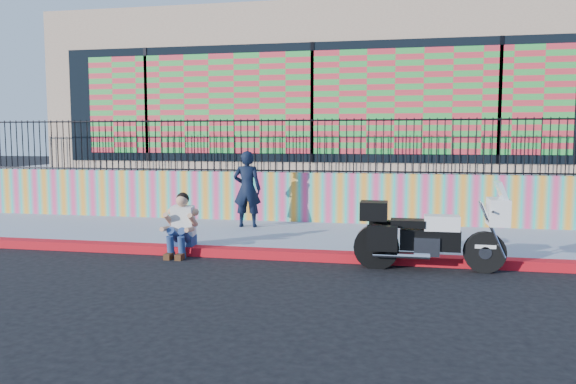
# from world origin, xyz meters

# --- Properties ---
(ground) EXTENTS (90.00, 90.00, 0.00)m
(ground) POSITION_xyz_m (0.00, 0.00, 0.00)
(ground) COLOR black
(ground) RESTS_ON ground
(red_curb) EXTENTS (16.00, 0.30, 0.15)m
(red_curb) POSITION_xyz_m (0.00, 0.00, 0.07)
(red_curb) COLOR #B70D1B
(red_curb) RESTS_ON ground
(sidewalk) EXTENTS (16.00, 3.00, 0.15)m
(sidewalk) POSITION_xyz_m (0.00, 1.65, 0.07)
(sidewalk) COLOR #8C94A8
(sidewalk) RESTS_ON ground
(mural_wall) EXTENTS (16.00, 0.20, 1.10)m
(mural_wall) POSITION_xyz_m (0.00, 3.25, 0.70)
(mural_wall) COLOR #EC3E76
(mural_wall) RESTS_ON sidewalk
(metal_fence) EXTENTS (15.80, 0.04, 1.20)m
(metal_fence) POSITION_xyz_m (0.00, 3.25, 1.85)
(metal_fence) COLOR black
(metal_fence) RESTS_ON mural_wall
(elevated_platform) EXTENTS (16.00, 10.00, 1.25)m
(elevated_platform) POSITION_xyz_m (0.00, 8.35, 0.62)
(elevated_platform) COLOR #8C94A8
(elevated_platform) RESTS_ON ground
(storefront_building) EXTENTS (14.00, 8.06, 4.00)m
(storefront_building) POSITION_xyz_m (0.00, 8.13, 3.25)
(storefront_building) COLOR tan
(storefront_building) RESTS_ON elevated_platform
(police_motorcycle) EXTENTS (2.24, 0.74, 1.40)m
(police_motorcycle) POSITION_xyz_m (2.49, -0.35, 0.58)
(police_motorcycle) COLOR black
(police_motorcycle) RESTS_ON ground
(police_officer) EXTENTS (0.61, 0.42, 1.61)m
(police_officer) POSITION_xyz_m (-1.09, 2.26, 0.95)
(police_officer) COLOR black
(police_officer) RESTS_ON sidewalk
(seated_man) EXTENTS (0.54, 0.71, 1.06)m
(seated_man) POSITION_xyz_m (-1.62, -0.13, 0.45)
(seated_man) COLOR navy
(seated_man) RESTS_ON ground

